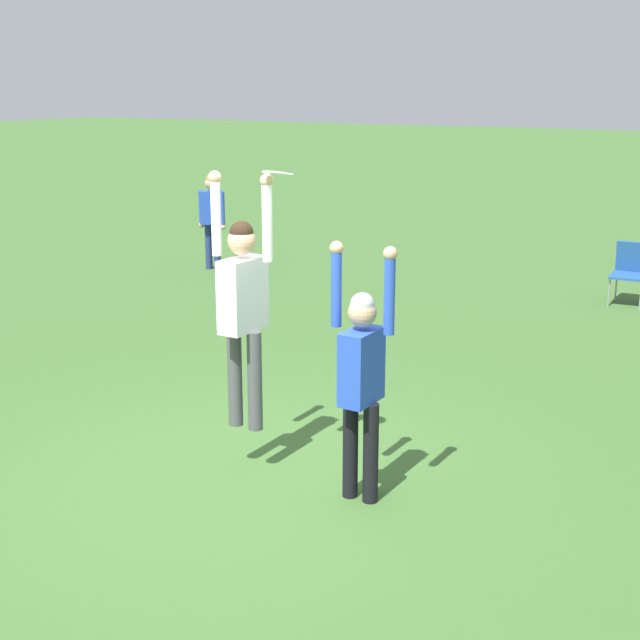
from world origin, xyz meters
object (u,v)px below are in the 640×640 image
object	(u,v)px
person_jumping	(243,297)
person_defending	(362,369)
person_spectator_near	(212,213)
frisbee	(278,173)
camping_chair_2	(632,268)

from	to	relation	value
person_jumping	person_defending	world-z (taller)	person_jumping
person_spectator_near	person_jumping	bearing A→B (deg)	-92.73
person_jumping	person_spectator_near	xyz separation A→B (m)	(-5.31, 6.54, -0.51)
frisbee	person_spectator_near	size ratio (longest dim) A/B	0.14
person_jumping	frisbee	size ratio (longest dim) A/B	8.92
person_defending	person_jumping	bearing A→B (deg)	-90.00
person_jumping	camping_chair_2	world-z (taller)	person_jumping
person_jumping	frisbee	bearing A→B (deg)	-98.11
person_defending	person_spectator_near	world-z (taller)	person_defending
person_jumping	frisbee	world-z (taller)	frisbee
person_jumping	camping_chair_2	xyz separation A→B (m)	(1.49, 7.63, -0.96)
person_defending	camping_chair_2	world-z (taller)	person_defending
person_jumping	person_spectator_near	world-z (taller)	person_jumping
frisbee	camping_chair_2	distance (m)	8.01
person_spectator_near	person_defending	bearing A→B (deg)	-87.49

